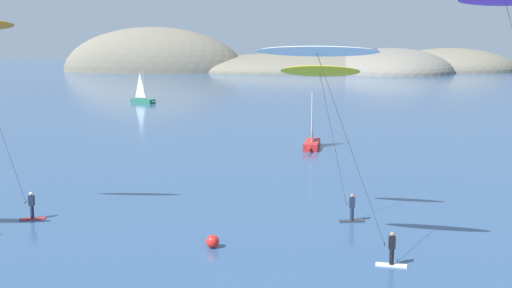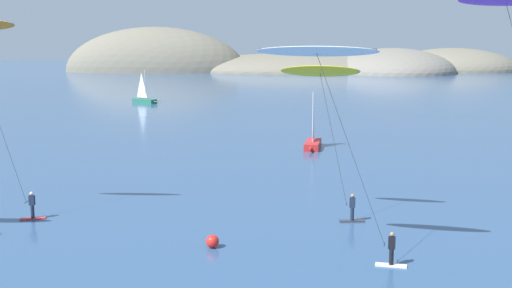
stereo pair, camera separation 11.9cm
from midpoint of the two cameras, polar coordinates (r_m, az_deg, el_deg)
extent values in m
ellipsoid|color=#6B6656|center=(221.88, -8.92, 6.38)|extent=(61.98, 29.10, 30.04)
ellipsoid|color=#6B6656|center=(235.32, 17.04, 6.25)|extent=(44.71, 38.99, 15.80)
ellipsoid|color=slate|center=(218.76, 12.02, 6.25)|extent=(40.66, 52.66, 16.03)
ellipsoid|color=#6B6656|center=(221.62, 3.82, 6.47)|extent=(82.61, 46.28, 12.50)
cube|color=#B22323|center=(64.89, 5.13, -0.05)|extent=(1.79, 4.90, 0.70)
cone|color=#B22323|center=(62.53, 4.95, -0.40)|extent=(0.84, 2.21, 0.67)
cylinder|color=#B2B2B7|center=(64.19, 5.14, 2.42)|extent=(0.12, 0.12, 5.00)
pyramid|color=white|center=(65.11, 5.20, 2.36)|extent=(0.23, 1.80, 4.25)
cylinder|color=#A5A5AD|center=(65.39, 5.18, 0.55)|extent=(0.23, 1.80, 0.08)
cube|color=#23664C|center=(112.47, -9.86, 3.80)|extent=(4.80, 3.76, 0.70)
cone|color=#23664C|center=(110.72, -9.01, 3.74)|extent=(2.18, 1.72, 0.67)
cylinder|color=#B2B2B7|center=(112.02, -9.79, 5.25)|extent=(0.12, 0.12, 5.00)
pyramid|color=white|center=(112.69, -10.10, 5.17)|extent=(1.56, 1.03, 4.25)
cylinder|color=#A5A5AD|center=(112.85, -10.07, 4.12)|extent=(1.56, 1.03, 0.08)
ellipsoid|color=purple|center=(35.82, 21.43, 11.80)|extent=(5.12, 2.00, 0.65)
cube|color=#2D2D33|center=(39.28, 8.61, -6.78)|extent=(1.54, 0.60, 0.08)
cylinder|color=#192338|center=(39.16, 8.63, -6.16)|extent=(0.22, 0.22, 0.80)
cube|color=#192338|center=(38.98, 8.65, -5.17)|extent=(0.36, 0.24, 0.60)
sphere|color=#9E7051|center=(38.88, 8.67, -4.57)|extent=(0.22, 0.22, 0.22)
cylinder|color=black|center=(39.03, 8.13, -5.32)|extent=(0.11, 0.55, 0.04)
ellipsoid|color=yellow|center=(37.99, 5.80, 6.46)|extent=(4.83, 1.86, 0.86)
cylinder|color=#1432E0|center=(37.99, 5.81, 6.53)|extent=(4.45, 0.74, 0.16)
cylinder|color=#333338|center=(38.31, 6.98, 0.42)|extent=(1.73, 0.25, 7.84)
cube|color=red|center=(41.65, -19.14, -6.27)|extent=(1.55, 0.84, 0.08)
cylinder|color=#192338|center=(41.54, -19.17, -5.68)|extent=(0.22, 0.22, 0.80)
cube|color=#192338|center=(41.37, -19.22, -4.74)|extent=(0.35, 0.21, 0.60)
sphere|color=beige|center=(41.27, -19.25, -4.18)|extent=(0.22, 0.22, 0.22)
cylinder|color=black|center=(41.53, -19.66, -4.89)|extent=(0.06, 0.55, 0.04)
cube|color=silver|center=(32.23, 12.02, -10.51)|extent=(1.54, 0.62, 0.08)
cylinder|color=black|center=(32.08, 12.05, -9.77)|extent=(0.22, 0.22, 0.80)
cube|color=black|center=(31.86, 12.09, -8.58)|extent=(0.37, 0.25, 0.60)
sphere|color=#9E7051|center=(31.74, 12.11, -7.85)|extent=(0.22, 0.22, 0.22)
cylinder|color=black|center=(31.91, 11.45, -8.75)|extent=(0.12, 0.55, 0.04)
ellipsoid|color=white|center=(30.69, 5.52, 8.21)|extent=(6.04, 2.19, 0.67)
cylinder|color=black|center=(30.69, 5.52, 8.30)|extent=(5.58, 1.02, 0.16)
cylinder|color=#333338|center=(30.92, 8.53, -0.53)|extent=(3.42, 0.55, 9.13)
sphere|color=red|center=(34.15, -3.80, -8.62)|extent=(0.70, 0.70, 0.70)
camera|label=1|loc=(0.06, -89.90, 0.02)|focal=45.00mm
camera|label=2|loc=(0.06, 90.10, -0.02)|focal=45.00mm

